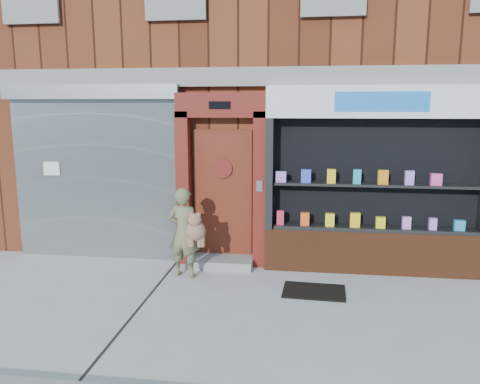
# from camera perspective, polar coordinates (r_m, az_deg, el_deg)

# --- Properties ---
(ground) EXTENTS (80.00, 80.00, 0.00)m
(ground) POSITION_cam_1_polar(r_m,az_deg,el_deg) (6.40, 1.73, -14.35)
(ground) COLOR #9E9E99
(ground) RESTS_ON ground
(building) EXTENTS (12.00, 8.16, 8.00)m
(building) POSITION_cam_1_polar(r_m,az_deg,el_deg) (11.87, 4.99, 16.74)
(building) COLOR #532213
(building) RESTS_ON ground
(shutter_bay) EXTENTS (3.10, 0.30, 3.04)m
(shutter_bay) POSITION_cam_1_polar(r_m,az_deg,el_deg) (8.56, -17.21, 3.49)
(shutter_bay) COLOR gray
(shutter_bay) RESTS_ON ground
(red_door_bay) EXTENTS (1.52, 0.58, 2.90)m
(red_door_bay) POSITION_cam_1_polar(r_m,az_deg,el_deg) (7.86, -2.24, 1.44)
(red_door_bay) COLOR #54130E
(red_door_bay) RESTS_ON ground
(pharmacy_bay) EXTENTS (3.50, 0.41, 3.00)m
(pharmacy_bay) POSITION_cam_1_polar(r_m,az_deg,el_deg) (7.80, 16.08, 0.34)
(pharmacy_bay) COLOR #642E17
(pharmacy_bay) RESTS_ON ground
(woman) EXTENTS (0.66, 0.48, 1.44)m
(woman) POSITION_cam_1_polar(r_m,az_deg,el_deg) (7.43, -6.66, -4.87)
(woman) COLOR #676844
(woman) RESTS_ON ground
(doormat) EXTENTS (0.93, 0.68, 0.02)m
(doormat) POSITION_cam_1_polar(r_m,az_deg,el_deg) (7.09, 8.99, -11.86)
(doormat) COLOR black
(doormat) RESTS_ON ground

